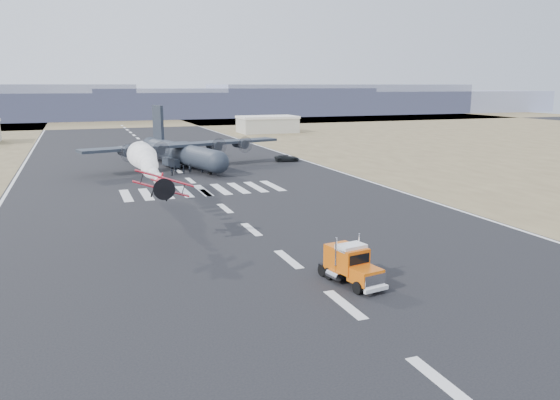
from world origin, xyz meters
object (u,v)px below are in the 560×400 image
crew_c (143,168)px  crew_e (202,168)px  hangar_right (267,124)px  aerobatic_biplane (162,185)px  crew_a (184,170)px  crew_f (216,168)px  transport_aircraft (181,151)px  crew_b (175,170)px  crew_h (171,171)px  support_vehicle (287,158)px  semi_truck (350,264)px  crew_g (190,169)px  crew_d (190,165)px

crew_c → crew_e: bearing=146.0°
hangar_right → aerobatic_biplane: size_ratio=3.36×
crew_a → crew_f: bearing=-75.1°
transport_aircraft → crew_b: size_ratio=26.22×
crew_e → crew_h: crew_h is taller
crew_a → crew_b: (-1.58, 0.15, 0.01)m
hangar_right → crew_f: (-39.48, -82.71, -2.22)m
support_vehicle → crew_e: (-21.16, -8.84, 0.05)m
aerobatic_biplane → crew_e: bearing=74.4°
crew_b → crew_e: size_ratio=1.00×
crew_c → crew_h: crew_h is taller
semi_truck → crew_b: 63.88m
transport_aircraft → crew_g: size_ratio=23.95×
semi_truck → crew_d: (0.02, 69.32, -0.76)m
crew_e → crew_f: crew_e is taller
crew_c → crew_e: size_ratio=0.99×
crew_e → aerobatic_biplane: bearing=26.0°
crew_e → semi_truck: bearing=42.3°
crew_b → crew_d: size_ratio=0.87×
crew_b → aerobatic_biplane: bearing=91.1°
crew_e → crew_g: bearing=-40.9°
transport_aircraft → crew_b: bearing=-121.6°
crew_f → crew_g: size_ratio=0.90×
crew_b → crew_d: bearing=-112.6°
crew_d → crew_e: bearing=170.4°
hangar_right → aerobatic_biplane: (-56.34, -127.30, 3.23)m
crew_d → crew_h: 8.36m
semi_truck → transport_aircraft: bearing=80.5°
crew_b → crew_d: (3.90, 5.56, 0.12)m
hangar_right → crew_d: (-43.36, -76.50, -2.09)m
crew_e → crew_g: (-2.42, -0.24, 0.08)m
hangar_right → crew_g: (-44.42, -81.91, -2.13)m
crew_b → hangar_right: bearing=-107.5°
aerobatic_biplane → support_vehicle: aerobatic_biplane is taller
semi_truck → crew_f: (3.90, 63.11, -0.89)m
hangar_right → transport_aircraft: transport_aircraft is taller
crew_d → crew_e: crew_d is taller
support_vehicle → crew_f: 21.09m
semi_truck → crew_b: size_ratio=4.85×
crew_e → hangar_right: bearing=-163.7°
crew_b → crew_c: 7.65m
crew_d → crew_e: 5.35m
transport_aircraft → crew_h: bearing=-124.4°
hangar_right → crew_c: size_ratio=12.91×
hangar_right → crew_h: bearing=-120.1°
hangar_right → crew_f: bearing=-115.5°
crew_b → crew_g: bearing=-164.5°
crew_a → semi_truck: bearing=-158.5°
crew_d → semi_truck: bearing=155.7°
transport_aircraft → crew_h: size_ratio=25.58×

